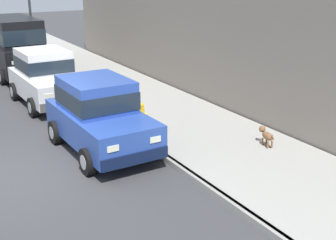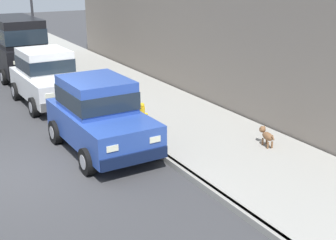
{
  "view_description": "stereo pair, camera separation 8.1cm",
  "coord_description": "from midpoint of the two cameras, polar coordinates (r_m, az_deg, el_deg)",
  "views": [
    {
      "loc": [
        -1.92,
        -9.96,
        4.55
      ],
      "look_at": [
        3.56,
        -0.49,
        0.85
      ],
      "focal_mm": 48.41,
      "sensor_mm": 36.0,
      "label": 1
    },
    {
      "loc": [
        -1.85,
        -10.0,
        4.55
      ],
      "look_at": [
        3.56,
        -0.49,
        0.85
      ],
      "focal_mm": 48.41,
      "sensor_mm": 36.0,
      "label": 2
    }
  ],
  "objects": [
    {
      "name": "car_white_hatchback",
      "position": [
        16.28,
        -14.87,
        5.36
      ],
      "size": [
        2.05,
        3.85,
        1.88
      ],
      "color": "white",
      "rests_on": "ground"
    },
    {
      "name": "ground_plane",
      "position": [
        11.13,
        -17.33,
        -6.36
      ],
      "size": [
        80.0,
        80.0,
        0.0
      ],
      "primitive_type": "plane",
      "color": "#38383A"
    },
    {
      "name": "sidewalk",
      "position": [
        12.93,
        4.66,
        -1.67
      ],
      "size": [
        3.6,
        64.0,
        0.14
      ],
      "primitive_type": "cube",
      "color": "#99968E",
      "rests_on": "ground"
    },
    {
      "name": "street_lamp",
      "position": [
        23.55,
        -16.72,
        13.91
      ],
      "size": [
        0.36,
        0.36,
        4.42
      ],
      "color": "#2D2D33",
      "rests_on": "sidewalk"
    },
    {
      "name": "dog_brown",
      "position": [
        12.0,
        12.49,
        -1.87
      ],
      "size": [
        0.29,
        0.75,
        0.49
      ],
      "color": "brown",
      "rests_on": "sidewalk"
    },
    {
      "name": "car_blue_hatchback",
      "position": [
        11.75,
        -8.44,
        0.75
      ],
      "size": [
        2.03,
        3.84,
        1.88
      ],
      "color": "#28479E",
      "rests_on": "ground"
    },
    {
      "name": "fire_hydrant",
      "position": [
        13.12,
        -3.11,
        0.55
      ],
      "size": [
        0.34,
        0.24,
        0.72
      ],
      "color": "gold",
      "rests_on": "sidewalk"
    },
    {
      "name": "curb",
      "position": [
        12.07,
        -2.45,
        -3.14
      ],
      "size": [
        0.16,
        64.0,
        0.14
      ],
      "primitive_type": "cube",
      "color": "gray",
      "rests_on": "ground"
    },
    {
      "name": "building_facade",
      "position": [
        17.21,
        2.15,
        11.46
      ],
      "size": [
        0.5,
        20.0,
        4.79
      ],
      "primitive_type": "cube",
      "color": "slate",
      "rests_on": "ground"
    },
    {
      "name": "car_black_van",
      "position": [
        21.1,
        -18.45,
        9.12
      ],
      "size": [
        2.22,
        4.94,
        2.52
      ],
      "color": "black",
      "rests_on": "ground"
    }
  ]
}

